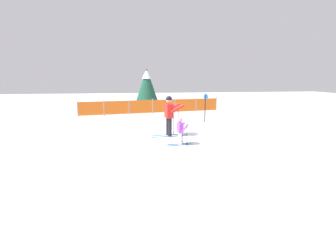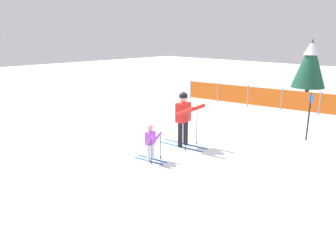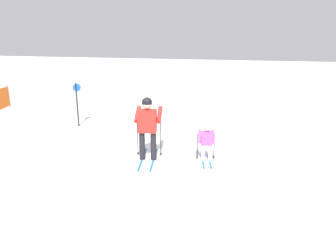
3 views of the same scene
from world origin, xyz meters
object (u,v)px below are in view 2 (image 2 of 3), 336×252
skier_child (151,140)px  conifer_far (310,63)px  skier_adult (184,114)px  trail_marker (309,112)px  safety_fence (282,99)px

skier_child → conifer_far: 11.63m
skier_child → conifer_far: size_ratio=0.33×
skier_adult → trail_marker: bearing=44.4°
skier_child → trail_marker: bearing=53.2°
conifer_far → trail_marker: size_ratio=2.02×
skier_adult → skier_child: bearing=-91.8°
skier_child → skier_adult: bearing=85.5°
safety_fence → trail_marker: (2.61, -3.56, 0.44)m
safety_fence → skier_child: bearing=-88.1°
safety_fence → trail_marker: trail_marker is taller
trail_marker → skier_child: bearing=-116.0°
skier_child → conifer_far: conifer_far is taller
skier_adult → trail_marker: skier_adult is taller
conifer_far → trail_marker: conifer_far is taller
safety_fence → trail_marker: 4.44m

